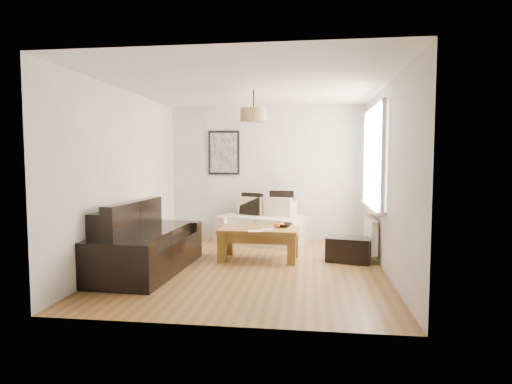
# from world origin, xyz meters

# --- Properties ---
(floor) EXTENTS (4.50, 4.50, 0.00)m
(floor) POSITION_xyz_m (0.00, 0.00, 0.00)
(floor) COLOR brown
(floor) RESTS_ON ground
(ceiling) EXTENTS (3.80, 4.50, 0.00)m
(ceiling) POSITION_xyz_m (0.00, 0.00, 2.60)
(ceiling) COLOR white
(ceiling) RESTS_ON floor
(wall_back) EXTENTS (3.80, 0.04, 2.60)m
(wall_back) POSITION_xyz_m (0.00, 2.25, 1.30)
(wall_back) COLOR silver
(wall_back) RESTS_ON floor
(wall_front) EXTENTS (3.80, 0.04, 2.60)m
(wall_front) POSITION_xyz_m (0.00, -2.25, 1.30)
(wall_front) COLOR silver
(wall_front) RESTS_ON floor
(wall_left) EXTENTS (0.04, 4.50, 2.60)m
(wall_left) POSITION_xyz_m (-1.90, 0.00, 1.30)
(wall_left) COLOR silver
(wall_left) RESTS_ON floor
(wall_right) EXTENTS (0.04, 4.50, 2.60)m
(wall_right) POSITION_xyz_m (1.90, 0.00, 1.30)
(wall_right) COLOR silver
(wall_right) RESTS_ON floor
(window_bay) EXTENTS (0.14, 1.90, 1.60)m
(window_bay) POSITION_xyz_m (1.86, 0.80, 1.60)
(window_bay) COLOR white
(window_bay) RESTS_ON wall_right
(radiator) EXTENTS (0.10, 0.90, 0.52)m
(radiator) POSITION_xyz_m (1.82, 0.80, 0.38)
(radiator) COLOR white
(radiator) RESTS_ON wall_right
(poster) EXTENTS (0.62, 0.04, 0.87)m
(poster) POSITION_xyz_m (-0.85, 2.22, 1.70)
(poster) COLOR black
(poster) RESTS_ON wall_back
(pendant_shade) EXTENTS (0.40, 0.40, 0.20)m
(pendant_shade) POSITION_xyz_m (0.00, 0.30, 2.23)
(pendant_shade) COLOR tan
(pendant_shade) RESTS_ON ceiling
(loveseat_cream) EXTENTS (1.76, 1.29, 0.78)m
(loveseat_cream) POSITION_xyz_m (-0.05, 1.78, 0.39)
(loveseat_cream) COLOR beige
(loveseat_cream) RESTS_ON floor
(sofa_leather) EXTENTS (1.09, 2.09, 0.89)m
(sofa_leather) POSITION_xyz_m (-1.43, -0.42, 0.44)
(sofa_leather) COLOR black
(sofa_leather) RESTS_ON floor
(coffee_table) EXTENTS (1.25, 0.72, 0.50)m
(coffee_table) POSITION_xyz_m (0.07, 0.44, 0.25)
(coffee_table) COLOR brown
(coffee_table) RESTS_ON floor
(ottoman) EXTENTS (0.73, 0.55, 0.37)m
(ottoman) POSITION_xyz_m (1.45, 0.50, 0.19)
(ottoman) COLOR black
(ottoman) RESTS_ON floor
(cushion_left) EXTENTS (0.43, 0.28, 0.42)m
(cushion_left) POSITION_xyz_m (-0.27, 1.97, 0.71)
(cushion_left) COLOR black
(cushion_left) RESTS_ON loveseat_cream
(cushion_right) EXTENTS (0.47, 0.15, 0.46)m
(cushion_right) POSITION_xyz_m (0.32, 1.97, 0.73)
(cushion_right) COLOR black
(cushion_right) RESTS_ON loveseat_cream
(fruit_bowl) EXTENTS (0.33, 0.33, 0.06)m
(fruit_bowl) POSITION_xyz_m (0.45, 0.57, 0.53)
(fruit_bowl) COLOR black
(fruit_bowl) RESTS_ON coffee_table
(orange_a) EXTENTS (0.10, 0.10, 0.08)m
(orange_a) POSITION_xyz_m (0.36, 0.47, 0.54)
(orange_a) COLOR #E54713
(orange_a) RESTS_ON fruit_bowl
(orange_b) EXTENTS (0.08, 0.08, 0.07)m
(orange_b) POSITION_xyz_m (0.42, 0.56, 0.54)
(orange_b) COLOR #FF9E15
(orange_b) RESTS_ON fruit_bowl
(orange_c) EXTENTS (0.07, 0.07, 0.06)m
(orange_c) POSITION_xyz_m (0.31, 0.54, 0.54)
(orange_c) COLOR orange
(orange_c) RESTS_ON fruit_bowl
(papers) EXTENTS (0.25, 0.20, 0.01)m
(papers) POSITION_xyz_m (0.05, 0.13, 0.50)
(papers) COLOR white
(papers) RESTS_ON coffee_table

